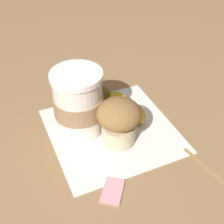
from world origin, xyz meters
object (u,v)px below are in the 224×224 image
Objects in this scene: coffee_cup at (78,103)px; sugar_packet at (113,190)px; muffin at (119,120)px; banana at (119,102)px.

sugar_packet is at bearing -80.58° from coffee_cup.
muffin is at bearing -37.56° from coffee_cup.
coffee_cup is 0.08m from muffin.
muffin is (0.07, -0.05, -0.01)m from coffee_cup.
sugar_packet is (0.03, -0.16, -0.06)m from coffee_cup.
coffee_cup reaches higher than sugar_packet.
muffin is 1.81× the size of sugar_packet.
banana is 2.87× the size of sugar_packet.
sugar_packet is (-0.04, -0.11, -0.05)m from muffin.
muffin is 0.10m from banana.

